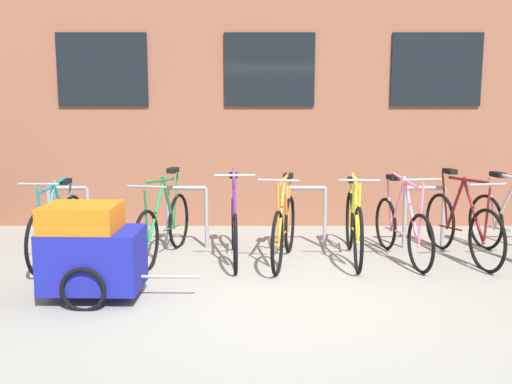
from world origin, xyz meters
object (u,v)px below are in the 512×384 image
object	(u,v)px
bicycle_orange	(286,229)
bicycle_green	(166,226)
bike_trailer	(93,250)
bicycle_teal	(60,229)
bicycle_yellow	(356,226)
bicycle_pink	(404,228)
bicycle_purple	(236,227)
bicycle_maroon	(464,226)

from	to	relation	value
bicycle_orange	bicycle_green	world-z (taller)	bicycle_green
bike_trailer	bicycle_green	bearing A→B (deg)	72.22
bicycle_orange	bicycle_teal	world-z (taller)	bicycle_orange
bicycle_yellow	bicycle_teal	world-z (taller)	bicycle_yellow
bicycle_pink	bicycle_green	size ratio (longest dim) A/B	0.95
bicycle_green	bicycle_yellow	world-z (taller)	bicycle_green
bicycle_pink	bicycle_green	xyz separation A→B (m)	(-2.82, 0.03, 0.02)
bike_trailer	bicycle_pink	bearing A→B (deg)	23.00
bicycle_yellow	bicycle_orange	bearing A→B (deg)	-170.97
bicycle_purple	bicycle_yellow	size ratio (longest dim) A/B	0.99
bicycle_purple	bicycle_green	world-z (taller)	bicycle_purple
bicycle_pink	bicycle_yellow	distance (m)	0.57
bicycle_green	bike_trailer	xyz separation A→B (m)	(-0.46, -1.42, 0.08)
bike_trailer	bicycle_purple	bearing A→B (deg)	47.19
bicycle_purple	bicycle_yellow	distance (m)	1.41
bicycle_pink	bicycle_teal	xyz separation A→B (m)	(-4.02, -0.14, 0.02)
bicycle_maroon	bicycle_pink	xyz separation A→B (m)	(-0.71, -0.02, -0.02)
bicycle_orange	bike_trailer	xyz separation A→B (m)	(-1.87, -1.27, 0.08)
bicycle_green	bicycle_teal	xyz separation A→B (m)	(-1.20, -0.17, 0.00)
bicycle_maroon	bicycle_green	world-z (taller)	bicycle_green
bicycle_purple	bike_trailer	xyz separation A→B (m)	(-1.29, -1.40, 0.09)
bicycle_orange	bicycle_teal	bearing A→B (deg)	-179.58
bicycle_maroon	bicycle_yellow	world-z (taller)	bicycle_maroon
bicycle_orange	bicycle_maroon	xyz separation A→B (m)	(2.11, 0.14, 0.00)
bicycle_green	bike_trailer	size ratio (longest dim) A/B	1.22
bicycle_purple	bicycle_teal	xyz separation A→B (m)	(-2.04, -0.15, 0.01)
bicycle_pink	bicycle_yellow	size ratio (longest dim) A/B	0.95
bicycle_orange	bicycle_yellow	distance (m)	0.84
bicycle_orange	bicycle_teal	size ratio (longest dim) A/B	0.99
bicycle_green	bicycle_yellow	bearing A→B (deg)	-0.53
bicycle_pink	bicycle_purple	bearing A→B (deg)	179.81
bicycle_yellow	bicycle_green	bearing A→B (deg)	179.47
bicycle_maroon	bicycle_pink	bearing A→B (deg)	-178.30
bicycle_yellow	bike_trailer	distance (m)	3.05
bicycle_purple	bicycle_yellow	xyz separation A→B (m)	(1.41, 0.01, 0.01)
bicycle_orange	bike_trailer	world-z (taller)	bicycle_orange
bicycle_teal	bicycle_yellow	bearing A→B (deg)	2.51
bicycle_teal	bike_trailer	xyz separation A→B (m)	(0.74, -1.25, 0.08)
bicycle_purple	bicycle_orange	bearing A→B (deg)	-12.23
bicycle_maroon	bicycle_yellow	size ratio (longest dim) A/B	0.97
bicycle_orange	bicycle_pink	world-z (taller)	bicycle_orange
bicycle_purple	bicycle_orange	distance (m)	0.59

